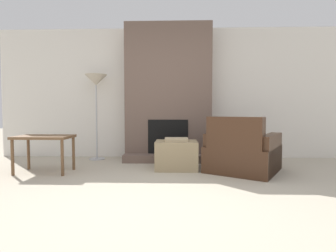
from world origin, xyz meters
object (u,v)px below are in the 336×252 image
object	(u,v)px
side_table	(44,141)
floor_lamp_left	(96,85)
ottoman	(176,155)
armchair	(242,155)

from	to	relation	value
side_table	floor_lamp_left	world-z (taller)	floor_lamp_left
ottoman	side_table	distance (m)	2.04
ottoman	floor_lamp_left	bearing A→B (deg)	151.42
armchair	side_table	world-z (taller)	armchair
ottoman	armchair	xyz separation A→B (m)	(1.00, -0.15, 0.03)
ottoman	side_table	bearing A→B (deg)	-171.79
ottoman	floor_lamp_left	size ratio (longest dim) A/B	0.41
armchair	floor_lamp_left	bearing A→B (deg)	9.99
side_table	ottoman	bearing A→B (deg)	8.21
armchair	floor_lamp_left	size ratio (longest dim) A/B	0.83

